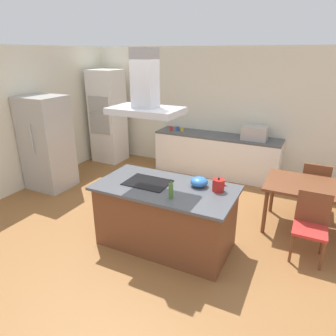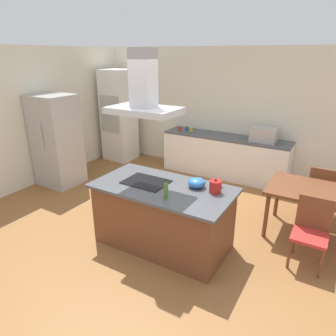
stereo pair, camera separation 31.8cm
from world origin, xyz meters
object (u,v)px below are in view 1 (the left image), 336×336
refrigerator (47,143)px  olive_oil_bottle (171,191)px  dining_table (315,191)px  tea_kettle (219,185)px  coffee_mug_blue (178,129)px  coffee_mug_yellow (182,129)px  chair_facing_island (311,222)px  coffee_mug_red (171,128)px  range_hood (145,93)px  wall_oven_stack (108,117)px  chair_facing_back_wall (315,184)px  countertop_microwave (255,133)px  cooktop (148,182)px  mixing_bowl (199,182)px

refrigerator → olive_oil_bottle: bearing=-18.2°
dining_table → refrigerator: bearing=-173.9°
tea_kettle → coffee_mug_blue: bearing=123.8°
coffee_mug_blue → coffee_mug_yellow: same height
olive_oil_bottle → coffee_mug_yellow: bearing=111.4°
coffee_mug_yellow → chair_facing_island: coffee_mug_yellow is taller
dining_table → olive_oil_bottle: bearing=-135.7°
tea_kettle → coffee_mug_red: size_ratio=2.31×
range_hood → coffee_mug_red: bearing=109.5°
coffee_mug_yellow → wall_oven_stack: (-1.88, -0.23, 0.16)m
tea_kettle → chair_facing_back_wall: bearing=57.0°
tea_kettle → wall_oven_stack: size_ratio=0.09×
countertop_microwave → dining_table: bearing=-52.5°
coffee_mug_yellow → wall_oven_stack: size_ratio=0.04×
countertop_microwave → chair_facing_back_wall: size_ratio=0.56×
coffee_mug_red → dining_table: size_ratio=0.06×
dining_table → chair_facing_island: size_ratio=1.57×
tea_kettle → cooktop: bearing=-169.1°
tea_kettle → coffee_mug_red: tea_kettle is taller
coffee_mug_blue → chair_facing_back_wall: 3.13m
coffee_mug_red → range_hood: size_ratio=0.10×
coffee_mug_red → refrigerator: refrigerator is taller
coffee_mug_blue → chair_facing_island: 3.74m
tea_kettle → olive_oil_bottle: (-0.46, -0.46, 0.02)m
wall_oven_stack → refrigerator: 1.89m
coffee_mug_blue → wall_oven_stack: 1.79m
chair_facing_back_wall → olive_oil_bottle: bearing=-125.7°
wall_oven_stack → dining_table: wall_oven_stack is taller
range_hood → tea_kettle: bearing=10.9°
olive_oil_bottle → wall_oven_stack: size_ratio=0.11×
wall_oven_stack → chair_facing_back_wall: size_ratio=2.47×
chair_facing_back_wall → wall_oven_stack: bearing=171.6°
wall_oven_stack → cooktop: bearing=-45.2°
chair_facing_island → chair_facing_back_wall: 1.33m
countertop_microwave → refrigerator: (-3.58, -2.11, -0.13)m
tea_kettle → range_hood: size_ratio=0.23×
coffee_mug_red → cooktop: bearing=-70.5°
countertop_microwave → wall_oven_stack: (-3.50, -0.23, 0.06)m
range_hood → coffee_mug_yellow: bearing=104.5°
chair_facing_back_wall → countertop_microwave: bearing=142.8°
olive_oil_bottle → dining_table: size_ratio=0.18×
olive_oil_bottle → coffee_mug_yellow: (-1.23, 3.16, -0.06)m
mixing_bowl → refrigerator: size_ratio=0.13×
refrigerator → chair_facing_island: (4.80, -0.15, -0.40)m
tea_kettle → coffee_mug_yellow: bearing=122.1°
mixing_bowl → dining_table: (1.42, 1.08, -0.30)m
mixing_bowl → coffee_mug_yellow: 3.02m
countertop_microwave → coffee_mug_yellow: 1.62m
tea_kettle → countertop_microwave: bearing=91.6°
wall_oven_stack → chair_facing_back_wall: 4.81m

